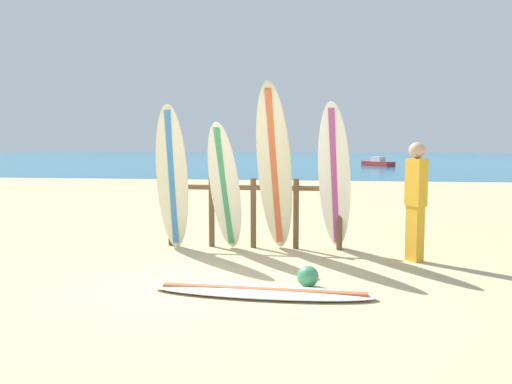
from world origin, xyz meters
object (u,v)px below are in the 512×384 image
(surfboard_rack, at_px, (253,206))
(surfboard_leaning_center_left, at_px, (274,169))
(small_boat_offshore, at_px, (378,163))
(surfboard_lying_on_sand, at_px, (263,292))
(beach_ball, at_px, (308,276))
(surfboard_leaning_far_left, at_px, (172,178))
(surfboard_leaning_left, at_px, (225,187))
(beachgoer_standing, at_px, (416,196))
(surfboard_leaning_center, at_px, (334,179))

(surfboard_rack, xyz_separation_m, surfboard_leaning_center_left, (0.37, -0.38, 0.60))
(surfboard_rack, height_order, small_boat_offshore, surfboard_rack)
(surfboard_lying_on_sand, distance_m, beach_ball, 0.62)
(surfboard_leaning_far_left, bearing_deg, surfboard_lying_on_sand, -52.38)
(surfboard_leaning_left, bearing_deg, beachgoer_standing, -5.26)
(surfboard_rack, relative_size, surfboard_leaning_left, 1.42)
(surfboard_leaning_far_left, height_order, beachgoer_standing, surfboard_leaning_far_left)
(surfboard_rack, distance_m, surfboard_lying_on_sand, 2.71)
(surfboard_rack, bearing_deg, surfboard_lying_on_sand, -79.44)
(surfboard_rack, distance_m, surfboard_leaning_center_left, 0.80)
(small_boat_offshore, bearing_deg, beachgoer_standing, -94.06)
(beach_ball, bearing_deg, small_boat_offshore, 83.76)
(small_boat_offshore, height_order, beach_ball, small_boat_offshore)
(surfboard_lying_on_sand, height_order, beach_ball, beach_ball)
(surfboard_leaning_center, distance_m, beachgoer_standing, 1.20)
(surfboard_leaning_far_left, height_order, surfboard_leaning_left, surfboard_leaning_far_left)
(surfboard_rack, distance_m, surfboard_leaning_center, 1.36)
(surfboard_leaning_center, distance_m, small_boat_offshore, 32.45)
(surfboard_lying_on_sand, height_order, beachgoer_standing, beachgoer_standing)
(surfboard_rack, relative_size, surfboard_lying_on_sand, 1.13)
(surfboard_leaning_left, xyz_separation_m, beach_ball, (1.33, -1.82, -0.86))
(surfboard_leaning_center_left, bearing_deg, small_boat_offshore, 82.39)
(small_boat_offshore, distance_m, beach_ball, 34.41)
(surfboard_rack, height_order, surfboard_leaning_far_left, surfboard_leaning_far_left)
(surfboard_rack, xyz_separation_m, surfboard_leaning_far_left, (-1.19, -0.43, 0.45))
(surfboard_leaning_center_left, distance_m, surfboard_leaning_center, 0.90)
(surfboard_lying_on_sand, bearing_deg, surfboard_rack, 100.56)
(beachgoer_standing, distance_m, beach_ball, 2.25)
(beachgoer_standing, bearing_deg, surfboard_lying_on_sand, -134.14)
(surfboard_rack, bearing_deg, surfboard_leaning_center_left, -45.15)
(surfboard_leaning_center_left, height_order, beach_ball, surfboard_leaning_center_left)
(surfboard_leaning_left, xyz_separation_m, small_boat_offshore, (5.07, 32.39, -0.73))
(beach_ball, bearing_deg, surfboard_leaning_center_left, 107.67)
(surfboard_leaning_left, bearing_deg, surfboard_leaning_center, 4.60)
(beach_ball, bearing_deg, surfboard_rack, 113.44)
(surfboard_rack, bearing_deg, beachgoer_standing, -15.17)
(surfboard_leaning_left, height_order, beachgoer_standing, surfboard_leaning_left)
(surfboard_leaning_left, bearing_deg, surfboard_rack, 45.96)
(small_boat_offshore, bearing_deg, surfboard_leaning_far_left, -100.28)
(surfboard_lying_on_sand, bearing_deg, surfboard_leaning_center, 71.65)
(small_boat_offshore, bearing_deg, surfboard_rack, -98.35)
(surfboard_lying_on_sand, relative_size, small_boat_offshore, 0.88)
(surfboard_lying_on_sand, bearing_deg, surfboard_leaning_center_left, 92.85)
(surfboard_lying_on_sand, bearing_deg, beachgoer_standing, 45.86)
(surfboard_leaning_far_left, xyz_separation_m, surfboard_lying_on_sand, (1.67, -2.17, -1.08))
(small_boat_offshore, relative_size, beach_ball, 11.31)
(surfboard_leaning_far_left, distance_m, small_boat_offshore, 32.97)
(surfboard_leaning_far_left, relative_size, small_boat_offshore, 0.79)
(beachgoer_standing, bearing_deg, small_boat_offshore, 85.94)
(surfboard_leaning_left, distance_m, beach_ball, 2.41)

